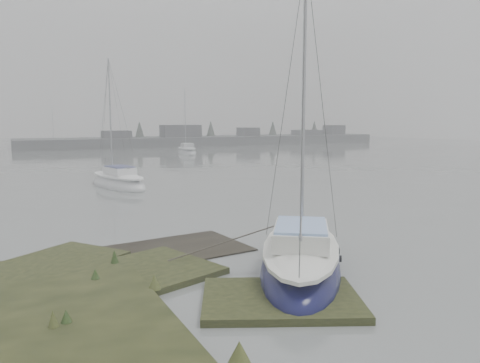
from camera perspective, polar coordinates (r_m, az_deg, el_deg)
name	(u,v)px	position (r m, az deg, el deg)	size (l,w,h in m)	color
ground	(74,171)	(39.58, -19.56, 1.17)	(160.00, 160.00, 0.00)	slate
far_shoreline	(218,140)	(77.79, -2.68, 5.14)	(60.00, 8.00, 4.15)	#4C4F51
sailboat_main	(301,263)	(12.77, 7.39, -9.87)	(5.39, 6.47, 9.06)	#0B0C35
sailboat_white	(118,183)	(29.57, -14.62, -0.15)	(3.31, 6.24, 8.39)	silver
sailboat_far_b	(187,152)	(57.09, -6.49, 3.64)	(2.83, 6.11, 8.30)	silver
sailboat_far_c	(58,147)	(71.84, -21.31, 3.92)	(4.65, 4.05, 6.60)	silver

